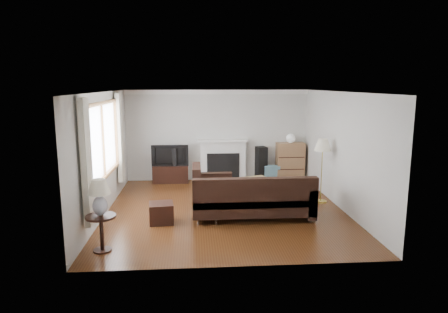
{
  "coord_description": "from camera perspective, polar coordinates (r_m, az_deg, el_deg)",
  "views": [
    {
      "loc": [
        -0.65,
        -8.23,
        2.67
      ],
      "look_at": [
        0.0,
        0.3,
        1.1
      ],
      "focal_mm": 32.0,
      "sensor_mm": 36.0,
      "label": 1
    }
  ],
  "objects": [
    {
      "name": "coffee_table",
      "position": [
        9.45,
        3.22,
        -4.63
      ],
      "size": [
        1.28,
        0.96,
        0.45
      ],
      "primitive_type": "cube",
      "rotation": [
        0.0,
        0.0,
        0.33
      ],
      "color": "olive",
      "rests_on": "ground"
    },
    {
      "name": "side_table",
      "position": [
        6.81,
        -17.08,
        -10.45
      ],
      "size": [
        0.48,
        0.48,
        0.6
      ],
      "primitive_type": "cube",
      "color": "black",
      "rests_on": "ground"
    },
    {
      "name": "curtain_far",
      "position": [
        9.79,
        -14.63,
        2.61
      ],
      "size": [
        0.1,
        0.35,
        2.1
      ],
      "primitive_type": "cube",
      "color": "beige",
      "rests_on": "room"
    },
    {
      "name": "floor_lamp",
      "position": [
        9.28,
        13.78,
        -1.99
      ],
      "size": [
        0.41,
        0.41,
        1.45
      ],
      "primitive_type": "cube",
      "rotation": [
        0.0,
        0.0,
        -0.1
      ],
      "color": "gold",
      "rests_on": "ground"
    },
    {
      "name": "speaker_left",
      "position": [
        10.98,
        -7.04,
        -1.21
      ],
      "size": [
        0.37,
        0.4,
        0.95
      ],
      "primitive_type": "cube",
      "rotation": [
        0.0,
        0.0,
        -0.43
      ],
      "color": "black",
      "rests_on": "ground"
    },
    {
      "name": "bookshelf",
      "position": [
        11.29,
        9.41,
        -0.69
      ],
      "size": [
        0.77,
        0.36,
        1.05
      ],
      "primitive_type": "cube",
      "color": "olive",
      "rests_on": "ground"
    },
    {
      "name": "table_lamp",
      "position": [
        6.63,
        -17.35,
        -5.65
      ],
      "size": [
        0.36,
        0.36,
        0.58
      ],
      "primitive_type": "cube",
      "color": "silver",
      "rests_on": "side_table"
    },
    {
      "name": "room",
      "position": [
        8.38,
        0.16,
        0.64
      ],
      "size": [
        5.1,
        5.6,
        2.54
      ],
      "color": "#4D2811",
      "rests_on": "ground"
    },
    {
      "name": "tv_stand",
      "position": [
        11.02,
        -7.63,
        -2.43
      ],
      "size": [
        0.96,
        0.43,
        0.48
      ],
      "primitive_type": "cube",
      "color": "black",
      "rests_on": "ground"
    },
    {
      "name": "footstool",
      "position": [
        7.91,
        -8.95,
        -7.96
      ],
      "size": [
        0.5,
        0.5,
        0.39
      ],
      "primitive_type": "cube",
      "rotation": [
        0.0,
        0.0,
        0.1
      ],
      "color": "black",
      "rests_on": "ground"
    },
    {
      "name": "window",
      "position": [
        8.3,
        -16.85,
        2.2
      ],
      "size": [
        0.12,
        2.74,
        1.54
      ],
      "primitive_type": "cube",
      "color": "brown",
      "rests_on": "room"
    },
    {
      "name": "sectional_sofa",
      "position": [
        8.06,
        4.1,
        -5.82
      ],
      "size": [
        2.61,
        1.9,
        0.84
      ],
      "primitive_type": "cube",
      "color": "black",
      "rests_on": "ground"
    },
    {
      "name": "fireplace",
      "position": [
        11.1,
        -0.15,
        -0.48
      ],
      "size": [
        1.4,
        0.26,
        1.15
      ],
      "primitive_type": "cube",
      "color": "white",
      "rests_on": "room"
    },
    {
      "name": "globe_lamp",
      "position": [
        11.19,
        9.5,
        2.57
      ],
      "size": [
        0.24,
        0.24,
        0.24
      ],
      "primitive_type": "sphere",
      "color": "white",
      "rests_on": "bookshelf"
    },
    {
      "name": "speaker_right",
      "position": [
        11.14,
        5.33,
        -1.02
      ],
      "size": [
        0.33,
        0.37,
        0.95
      ],
      "primitive_type": "cube",
      "rotation": [
        0.0,
        0.0,
        0.23
      ],
      "color": "black",
      "rests_on": "ground"
    },
    {
      "name": "curtain_near",
      "position": [
        6.86,
        -19.06,
        -0.84
      ],
      "size": [
        0.1,
        0.35,
        2.1
      ],
      "primitive_type": "cube",
      "color": "beige",
      "rests_on": "room"
    },
    {
      "name": "television",
      "position": [
        10.91,
        -7.7,
        0.25
      ],
      "size": [
        0.99,
        0.13,
        0.57
      ],
      "primitive_type": "imported",
      "color": "black",
      "rests_on": "tv_stand"
    }
  ]
}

